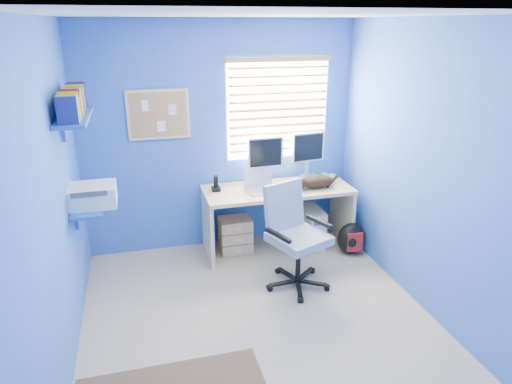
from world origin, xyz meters
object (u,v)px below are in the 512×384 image
object	(u,v)px
laptop	(262,182)
desk	(277,219)
office_chair	(295,249)
cat	(317,182)
tower_pc	(312,226)

from	to	relation	value
laptop	desk	bearing A→B (deg)	10.21
office_chair	desk	bearing A→B (deg)	85.51
desk	laptop	size ratio (longest dim) A/B	4.92
desk	laptop	world-z (taller)	laptop
cat	office_chair	size ratio (longest dim) A/B	0.38
tower_pc	office_chair	distance (m)	0.93
cat	desk	bearing A→B (deg)	150.75
cat	office_chair	distance (m)	0.92
laptop	cat	xyz separation A→B (m)	(0.61, -0.04, -0.04)
laptop	tower_pc	world-z (taller)	laptop
cat	office_chair	world-z (taller)	office_chair
desk	office_chair	bearing A→B (deg)	-94.49
cat	tower_pc	bearing A→B (deg)	67.60
laptop	cat	distance (m)	0.61
desk	tower_pc	distance (m)	0.45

